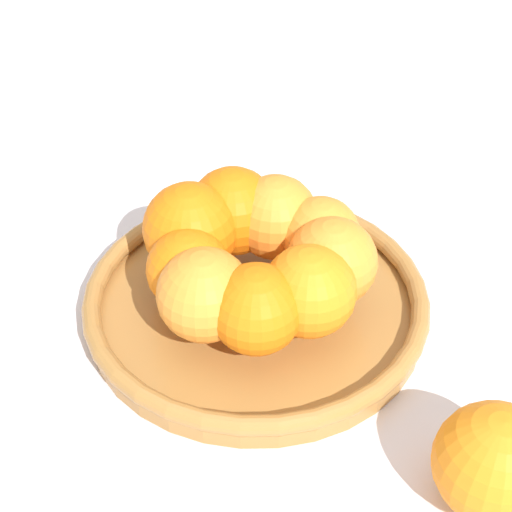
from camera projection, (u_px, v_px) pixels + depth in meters
The scene contains 4 objects.
ground_plane at pixel (256, 315), 0.73m from camera, with size 4.00×4.00×0.00m, color silver.
fruit_bowl at pixel (256, 303), 0.72m from camera, with size 0.29×0.29×0.03m.
orange_pile at pixel (254, 254), 0.69m from camera, with size 0.20×0.19×0.08m.
stray_orange at pixel (494, 463), 0.57m from camera, with size 0.08×0.08×0.08m, color orange.
Camera 1 is at (-0.53, 0.06, 0.51)m, focal length 60.00 mm.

